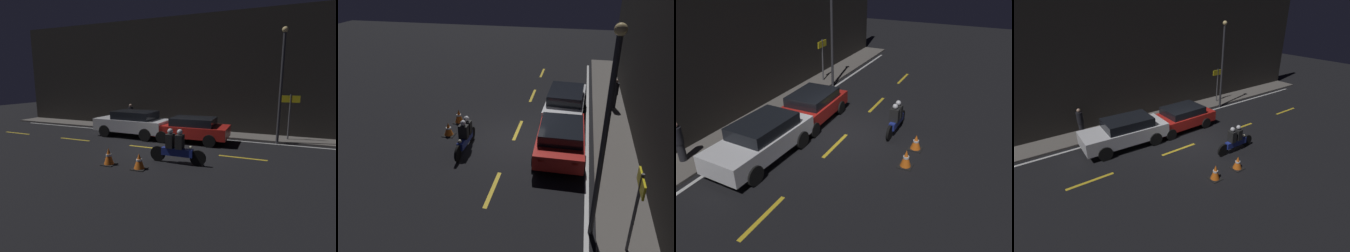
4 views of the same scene
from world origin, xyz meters
TOP-DOWN VIEW (x-y plane):
  - ground_plane at (0.00, 0.00)m, footprint 56.00×56.00m
  - raised_curb at (0.00, 4.18)m, footprint 28.00×1.63m
  - building_front at (0.00, 5.14)m, footprint 28.00×0.30m
  - lane_dash_a at (-10.00, 0.00)m, footprint 2.00×0.14m
  - lane_dash_b at (-5.50, 0.00)m, footprint 2.00×0.14m
  - lane_dash_c at (-1.00, 0.00)m, footprint 2.00×0.14m
  - lane_dash_d at (3.50, 0.00)m, footprint 2.00×0.14m
  - lane_solid_kerb at (0.00, 3.11)m, footprint 25.20×0.14m
  - sedan_white at (-2.95, 1.98)m, footprint 4.36×1.99m
  - taxi_red at (0.55, 2.02)m, footprint 4.07×2.01m
  - motorcycle at (1.15, -1.75)m, footprint 2.30×0.36m
  - traffic_cone_near at (-1.19, -2.91)m, footprint 0.50×0.50m
  - traffic_cone_mid at (0.15, -2.91)m, footprint 0.52×0.52m
  - pedestrian at (-4.49, 4.37)m, footprint 0.34×0.34m
  - shop_sign at (5.34, 4.13)m, footprint 0.90×0.08m
  - street_lamp at (4.82, 3.21)m, footprint 0.28×0.28m

SIDE VIEW (x-z plane):
  - ground_plane at x=0.00m, z-range 0.00..0.00m
  - lane_solid_kerb at x=0.00m, z-range 0.00..0.01m
  - lane_dash_a at x=-10.00m, z-range 0.00..0.01m
  - lane_dash_b at x=-5.50m, z-range 0.00..0.01m
  - lane_dash_c at x=-1.00m, z-range 0.00..0.01m
  - lane_dash_d at x=3.50m, z-range 0.00..0.01m
  - raised_curb at x=0.00m, z-range 0.00..0.10m
  - traffic_cone_mid at x=0.15m, z-range -0.01..0.60m
  - traffic_cone_near at x=-1.19m, z-range -0.01..0.66m
  - motorcycle at x=1.15m, z-range -0.05..1.34m
  - taxi_red at x=0.55m, z-range 0.06..1.36m
  - sedan_white at x=-2.95m, z-range 0.06..1.55m
  - pedestrian at x=-4.49m, z-range 0.11..1.63m
  - shop_sign at x=5.34m, z-range 0.59..2.99m
  - street_lamp at x=4.82m, z-range 0.36..6.12m
  - building_front at x=0.00m, z-range 0.00..7.17m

